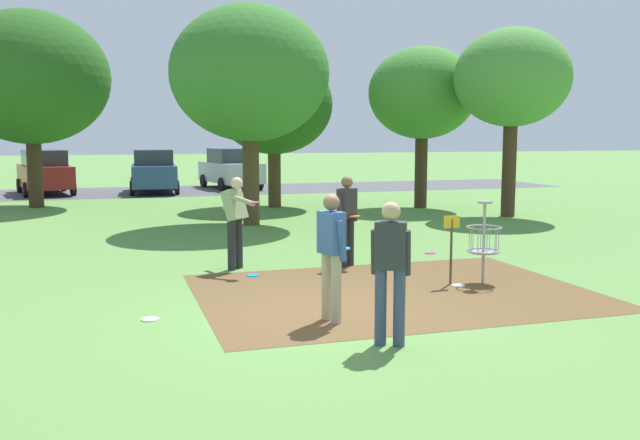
# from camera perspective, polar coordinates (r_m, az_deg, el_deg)

# --- Properties ---
(ground_plane) EXTENTS (160.00, 160.00, 0.00)m
(ground_plane) POSITION_cam_1_polar(r_m,az_deg,el_deg) (9.47, 0.34, -8.08)
(ground_plane) COLOR #5B8942
(dirt_tee_pad) EXTENTS (6.12, 4.52, 0.01)m
(dirt_tee_pad) POSITION_cam_1_polar(r_m,az_deg,el_deg) (11.02, 6.11, -5.93)
(dirt_tee_pad) COLOR brown
(dirt_tee_pad) RESTS_ON ground
(disc_golf_basket) EXTENTS (0.98, 0.58, 1.39)m
(disc_golf_basket) POSITION_cam_1_polar(r_m,az_deg,el_deg) (11.73, 13.17, -1.54)
(disc_golf_basket) COLOR #9E9EA3
(disc_golf_basket) RESTS_ON ground
(player_foreground_watching) EXTENTS (0.48, 0.45, 1.71)m
(player_foreground_watching) POSITION_cam_1_polar(r_m,az_deg,el_deg) (12.91, 2.26, 0.37)
(player_foreground_watching) COLOR #232328
(player_foreground_watching) RESTS_ON ground
(player_throwing) EXTENTS (0.44, 0.50, 1.71)m
(player_throwing) POSITION_cam_1_polar(r_m,az_deg,el_deg) (9.07, 0.96, -2.50)
(player_throwing) COLOR tan
(player_throwing) RESTS_ON ground
(player_waiting_left) EXTENTS (0.49, 0.45, 1.71)m
(player_waiting_left) POSITION_cam_1_polar(r_m,az_deg,el_deg) (8.07, 5.87, -3.74)
(player_waiting_left) COLOR #384260
(player_waiting_left) RESTS_ON ground
(player_waiting_right) EXTENTS (0.62, 1.11, 1.71)m
(player_waiting_right) POSITION_cam_1_polar(r_m,az_deg,el_deg) (12.72, -7.05, 0.30)
(player_waiting_right) COLOR #232328
(player_waiting_right) RESTS_ON ground
(frisbee_near_basket) EXTENTS (0.23, 0.23, 0.02)m
(frisbee_near_basket) POSITION_cam_1_polar(r_m,az_deg,el_deg) (9.62, -13.92, -8.00)
(frisbee_near_basket) COLOR white
(frisbee_near_basket) RESTS_ON ground
(frisbee_by_tee) EXTENTS (0.22, 0.22, 0.02)m
(frisbee_by_tee) POSITION_cam_1_polar(r_m,az_deg,el_deg) (11.58, 11.41, -5.36)
(frisbee_by_tee) COLOR white
(frisbee_by_tee) RESTS_ON ground
(frisbee_far_left) EXTENTS (0.23, 0.23, 0.02)m
(frisbee_far_left) POSITION_cam_1_polar(r_m,az_deg,el_deg) (14.62, 9.13, -2.72)
(frisbee_far_left) COLOR #E53D99
(frisbee_far_left) RESTS_ON ground
(frisbee_far_right) EXTENTS (0.23, 0.23, 0.02)m
(frisbee_far_right) POSITION_cam_1_polar(r_m,az_deg,el_deg) (12.21, -5.58, -4.60)
(frisbee_far_right) COLOR #1E93DB
(frisbee_far_right) RESTS_ON ground
(tree_near_left) EXTENTS (3.45, 3.45, 5.65)m
(tree_near_left) POSITION_cam_1_polar(r_m,az_deg,el_deg) (21.67, 15.66, 11.24)
(tree_near_left) COLOR #422D1E
(tree_near_left) RESTS_ON ground
(tree_near_right) EXTENTS (3.98, 3.98, 5.20)m
(tree_near_right) POSITION_cam_1_polar(r_m,az_deg,el_deg) (23.60, -3.85, 9.54)
(tree_near_right) COLOR #4C3823
(tree_near_right) RESTS_ON ground
(tree_mid_center) EXTENTS (4.31, 4.31, 5.95)m
(tree_mid_center) POSITION_cam_1_polar(r_m,az_deg,el_deg) (19.02, -5.86, 11.95)
(tree_mid_center) COLOR #4C3823
(tree_mid_center) RESTS_ON ground
(tree_mid_right) EXTENTS (5.24, 5.24, 6.61)m
(tree_mid_right) POSITION_cam_1_polar(r_m,az_deg,el_deg) (25.40, -22.93, 10.81)
(tree_mid_right) COLOR #422D1E
(tree_mid_right) RESTS_ON ground
(tree_far_left) EXTENTS (3.62, 3.62, 5.41)m
(tree_far_left) POSITION_cam_1_polar(r_m,az_deg,el_deg) (23.63, 8.50, 10.33)
(tree_far_left) COLOR #422D1E
(tree_far_left) RESTS_ON ground
(parking_lot_strip) EXTENTS (36.00, 6.00, 0.01)m
(parking_lot_strip) POSITION_cam_1_polar(r_m,az_deg,el_deg) (31.04, -12.05, 2.38)
(parking_lot_strip) COLOR #4C4C51
(parking_lot_strip) RESTS_ON ground
(parked_car_leftmost) EXTENTS (2.60, 4.47, 1.84)m
(parked_car_leftmost) POSITION_cam_1_polar(r_m,az_deg,el_deg) (30.96, -21.88, 3.71)
(parked_car_leftmost) COLOR maroon
(parked_car_leftmost) RESTS_ON ground
(parked_car_center_left) EXTENTS (2.13, 4.28, 1.84)m
(parked_car_center_left) POSITION_cam_1_polar(r_m,az_deg,el_deg) (30.35, -13.64, 3.97)
(parked_car_center_left) COLOR #2D4784
(parked_car_center_left) RESTS_ON ground
(parked_car_center_right) EXTENTS (2.52, 4.45, 1.84)m
(parked_car_center_right) POSITION_cam_1_polar(r_m,az_deg,el_deg) (32.08, -7.42, 4.27)
(parked_car_center_right) COLOR #B2B7BC
(parked_car_center_right) RESTS_ON ground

